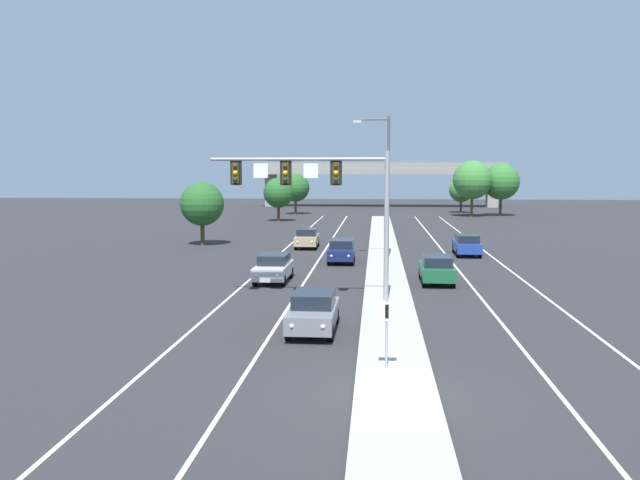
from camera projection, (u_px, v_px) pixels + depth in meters
ground_plane at (396, 394)px, 19.44m from camera, size 260.00×260.00×0.00m
median_island at (387, 285)px, 37.27m from camera, size 2.40×110.00×0.15m
lane_stripe_oncoming_center at (314, 268)px, 44.61m from camera, size 0.14×100.00×0.01m
lane_stripe_receding_center at (458, 269)px, 43.83m from camera, size 0.14×100.00×0.01m
edge_stripe_left at (264, 267)px, 44.88m from camera, size 0.14×100.00×0.01m
edge_stripe_right at (509, 270)px, 43.55m from camera, size 0.14×100.00×0.01m
overhead_signal_mast at (323, 189)px, 32.35m from camera, size 8.62×0.44×7.20m
median_sign_post at (387, 324)px, 21.33m from camera, size 0.60×0.10×2.20m
street_lamp_median at (385, 179)px, 47.67m from camera, size 2.58×0.28×10.00m
car_oncoming_grey at (313, 311)px, 26.97m from camera, size 1.85×4.48×1.58m
car_oncoming_silver at (274, 267)px, 38.97m from camera, size 1.86×4.49×1.58m
car_oncoming_navy at (341, 251)px, 47.13m from camera, size 1.86×4.49×1.58m
car_oncoming_tan at (307, 238)px, 55.87m from camera, size 1.91×4.51×1.58m
car_receding_green at (437, 269)px, 38.50m from camera, size 1.85×4.48×1.58m
car_receding_blue at (467, 245)px, 50.90m from camera, size 1.88×4.49×1.58m
overpass_bridge at (380, 173)px, 117.11m from camera, size 42.40×6.40×7.65m
tree_far_right_a at (472, 180)px, 92.36m from camera, size 5.33×5.33×7.71m
tree_far_left_b at (202, 204)px, 57.52m from camera, size 3.74×3.74×5.41m
tree_far_left_c at (278, 193)px, 84.29m from camera, size 3.78×3.78×5.47m
tree_far_right_b at (501, 182)px, 93.81m from camera, size 5.07×5.07×7.33m
tree_far_right_c at (461, 190)px, 100.74m from camera, size 3.58×3.58×5.19m
tree_far_left_a at (296, 188)px, 97.68m from camera, size 4.07×4.07×5.89m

